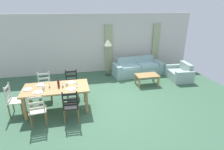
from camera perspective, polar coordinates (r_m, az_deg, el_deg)
ground_plane at (r=6.00m, az=-1.38°, el=-9.06°), size 9.60×9.60×0.02m
wall_far at (r=8.62m, az=-5.79°, el=9.84°), size 9.60×0.16×2.70m
curtain_panel_left at (r=8.64m, az=-1.08°, el=8.27°), size 0.35×0.08×2.20m
curtain_panel_right at (r=9.41m, az=13.57°, el=8.74°), size 0.35×0.08×2.20m
dining_table at (r=5.63m, az=-17.21°, el=-4.49°), size 1.90×0.96×0.75m
dining_chair_near_left at (r=5.13m, az=-22.46°, el=-10.16°), size 0.45×0.43×0.96m
dining_chair_near_right at (r=5.05m, az=-12.85°, el=-9.49°), size 0.44×0.42×0.96m
dining_chair_far_left at (r=6.42m, az=-20.51°, el=-3.51°), size 0.44×0.43×0.96m
dining_chair_far_right at (r=6.40m, az=-12.58°, el=-2.73°), size 0.42×0.40×0.96m
dining_chair_head_west at (r=5.92m, az=-28.62°, el=-6.93°), size 0.41×0.43×0.96m
dinner_plate_near_left at (r=5.43m, az=-22.22°, el=-5.00°), size 0.24×0.24×0.02m
fork_near_left at (r=5.46m, az=-23.76°, el=-5.15°), size 0.03×0.17×0.01m
dinner_plate_near_right at (r=5.33m, az=-12.67°, el=-4.34°), size 0.24×0.24×0.02m
fork_near_right at (r=5.34m, az=-14.28°, el=-4.52°), size 0.02×0.17×0.01m
dinner_plate_far_left at (r=5.88m, az=-21.52°, el=-2.92°), size 0.24×0.24×0.02m
fork_far_left at (r=5.91m, az=-22.94°, el=-3.07°), size 0.02×0.17×0.01m
dinner_plate_far_right at (r=5.79m, az=-12.73°, el=-2.28°), size 0.24×0.24×0.02m
fork_far_right at (r=5.80m, az=-14.20°, el=-2.44°), size 0.03×0.17×0.01m
dinner_plate_head_west at (r=5.72m, az=-25.11°, el=-4.13°), size 0.24×0.24×0.02m
fork_head_west at (r=5.76m, az=-26.55°, el=-4.27°), size 0.03×0.17×0.01m
wine_bottle at (r=5.54m, az=-16.58°, el=-2.52°), size 0.07×0.07×0.32m
wine_glass_near_left at (r=5.46m, az=-20.96°, el=-3.49°), size 0.06×0.06×0.16m
wine_glass_near_right at (r=5.40m, az=-11.14°, el=-2.70°), size 0.06×0.06×0.16m
wine_glass_far_left at (r=5.72m, az=-20.59°, el=-2.32°), size 0.06×0.06×0.16m
coffee_cup_primary at (r=5.60m, az=-14.13°, el=-2.81°), size 0.07×0.07×0.09m
coffee_cup_secondary at (r=5.53m, az=-20.86°, el=-3.91°), size 0.07×0.07×0.09m
candle_tall at (r=5.60m, az=-19.21°, el=-2.99°), size 0.05×0.05×0.28m
candle_short at (r=5.52m, az=-15.32°, el=-3.27°), size 0.05×0.05×0.18m
couch at (r=8.47m, az=7.94°, el=2.12°), size 2.35×1.04×0.80m
coffee_table at (r=7.38m, az=11.00°, el=-0.40°), size 0.90×0.56×0.42m
armchair_upholstered at (r=8.38m, az=20.72°, el=0.42°), size 0.88×1.22×0.72m
standing_lamp at (r=7.99m, az=-1.32°, el=9.50°), size 0.40×0.40×1.64m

